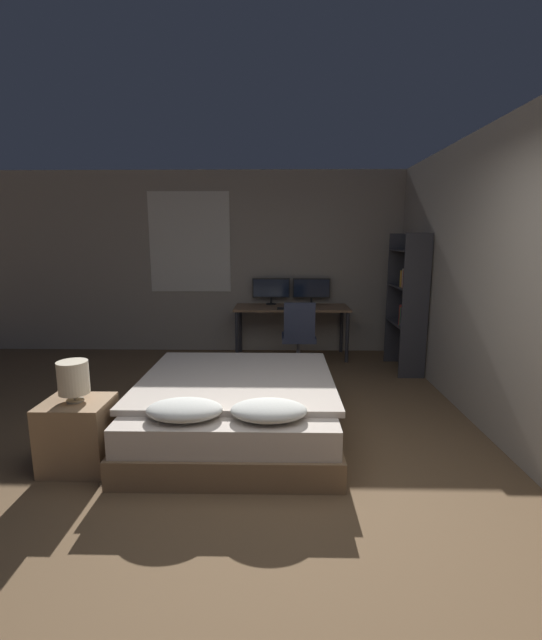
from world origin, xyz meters
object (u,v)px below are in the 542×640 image
object	(u,v)px
nightstand	(78,434)
monitor_right	(312,289)
bedside_lamp	(73,378)
monitor_left	(271,289)
bed	(237,407)
computer_mouse	(313,308)
keyboard	(292,308)
bookshelf	(409,297)
office_chair	(299,344)
desk	(292,312)

from	to	relation	value
nightstand	monitor_right	world-z (taller)	monitor_right
bedside_lamp	monitor_left	xyz separation A→B (m)	(1.39, 3.37, 0.27)
bed	bedside_lamp	bearing A→B (deg)	-152.02
monitor_right	computer_mouse	distance (m)	0.49
bed	bedside_lamp	xyz separation A→B (m)	(-1.13, -0.60, 0.46)
bed	nightstand	bearing A→B (deg)	-152.02
keyboard	bookshelf	xyz separation A→B (m)	(1.47, -0.46, 0.23)
office_chair	desk	bearing A→B (deg)	95.82
office_chair	bookshelf	size ratio (longest dim) A/B	0.52
bedside_lamp	monitor_right	distance (m)	3.92
nightstand	bedside_lamp	world-z (taller)	bedside_lamp
desk	computer_mouse	size ratio (longest dim) A/B	23.48
keyboard	office_chair	xyz separation A→B (m)	(0.07, -0.50, -0.39)
desk	keyboard	world-z (taller)	keyboard
bed	computer_mouse	xyz separation A→B (m)	(0.86, 2.32, 0.52)
bed	bedside_lamp	world-z (taller)	bedside_lamp
keyboard	bookshelf	size ratio (longest dim) A/B	0.23
bedside_lamp	computer_mouse	world-z (taller)	bedside_lamp
bed	nightstand	size ratio (longest dim) A/B	3.64
keyboard	nightstand	bearing A→B (deg)	-120.07
keyboard	bookshelf	bearing A→B (deg)	-17.39
bedside_lamp	monitor_right	bearing A→B (deg)	59.38
bedside_lamp	desk	xyz separation A→B (m)	(1.69, 3.14, -0.04)
bedside_lamp	computer_mouse	xyz separation A→B (m)	(1.99, 2.92, 0.06)
desk	office_chair	xyz separation A→B (m)	(0.07, -0.72, -0.29)
monitor_left	computer_mouse	distance (m)	0.77
monitor_right	keyboard	xyz separation A→B (m)	(-0.30, -0.44, -0.22)
keyboard	computer_mouse	size ratio (longest dim) A/B	5.94
nightstand	desk	distance (m)	3.59
bedside_lamp	bookshelf	bearing A→B (deg)	37.93
bed	bedside_lamp	size ratio (longest dim) A/B	6.25
bed	bookshelf	distance (m)	2.85
nightstand	monitor_left	bearing A→B (deg)	67.55
desk	bookshelf	distance (m)	1.65
bedside_lamp	office_chair	xyz separation A→B (m)	(1.77, 2.42, -0.34)
monitor_right	office_chair	xyz separation A→B (m)	(-0.23, -0.95, -0.60)
bed	office_chair	bearing A→B (deg)	70.83
desk	monitor_right	distance (m)	0.49
bed	monitor_right	bearing A→B (deg)	72.74
keyboard	computer_mouse	xyz separation A→B (m)	(0.30, 0.00, 0.01)
monitor_right	computer_mouse	bearing A→B (deg)	-90.35
nightstand	bookshelf	distance (m)	4.07
nightstand	office_chair	distance (m)	3.00
bedside_lamp	desk	distance (m)	3.57
nightstand	bedside_lamp	bearing A→B (deg)	180.00
nightstand	desk	size ratio (longest dim) A/B	0.32
keyboard	office_chair	size ratio (longest dim) A/B	0.45
monitor_left	computer_mouse	size ratio (longest dim) A/B	7.93
computer_mouse	office_chair	bearing A→B (deg)	-114.08
desk	bookshelf	world-z (taller)	bookshelf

